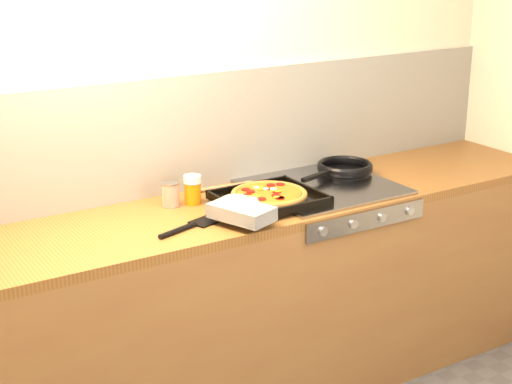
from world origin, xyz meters
TOP-DOWN VIEW (x-y plane):
  - room_shell at (0.00, 1.39)m, footprint 3.20×3.20m
  - counter_run at (0.00, 1.10)m, footprint 3.20×0.62m
  - stovetop at (0.45, 1.10)m, footprint 0.60×0.56m
  - pizza_on_tray at (0.07, 1.00)m, footprint 0.53×0.46m
  - frying_pan at (0.64, 1.19)m, footprint 0.44×0.31m
  - tomato_can at (-0.21, 1.23)m, footprint 0.07×0.07m
  - juice_glass at (-0.12, 1.21)m, footprint 0.09×0.09m
  - wooden_spoon at (0.11, 1.32)m, footprint 0.30×0.05m
  - black_spatula at (-0.26, 0.97)m, footprint 0.28×0.14m

SIDE VIEW (x-z plane):
  - counter_run at x=0.00m, z-range 0.00..0.90m
  - stovetop at x=0.45m, z-range 0.90..0.92m
  - black_spatula at x=-0.26m, z-range 0.90..0.92m
  - wooden_spoon at x=0.11m, z-range 0.90..0.92m
  - frying_pan at x=0.64m, z-range 0.92..0.96m
  - pizza_on_tray at x=0.07m, z-range 0.91..0.98m
  - tomato_can at x=-0.21m, z-range 0.90..1.00m
  - juice_glass at x=-0.12m, z-range 0.90..1.02m
  - room_shell at x=0.00m, z-range -0.45..2.75m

